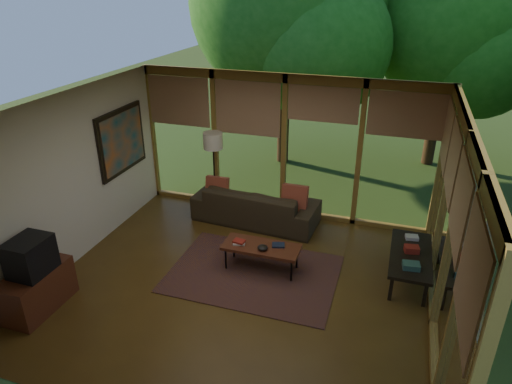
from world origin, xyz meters
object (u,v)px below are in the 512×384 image
(media_cabinet, at_px, (37,290))
(television, at_px, (30,256))
(floor_lamp, at_px, (213,146))
(sofa, at_px, (256,205))
(coffee_table, at_px, (261,248))
(side_console, at_px, (411,256))

(media_cabinet, distance_m, television, 0.55)
(media_cabinet, distance_m, floor_lamp, 3.76)
(television, bearing_deg, media_cabinet, 180.00)
(sofa, height_order, television, television)
(sofa, relative_size, coffee_table, 1.93)
(coffee_table, bearing_deg, side_console, 11.19)
(television, height_order, side_console, television)
(side_console, bearing_deg, sofa, 159.56)
(media_cabinet, distance_m, side_console, 5.38)
(sofa, distance_m, media_cabinet, 3.93)
(television, xyz_separation_m, floor_lamp, (1.23, 3.37, 0.56))
(media_cabinet, xyz_separation_m, coffee_table, (2.66, 1.85, 0.09))
(media_cabinet, relative_size, television, 1.82)
(media_cabinet, xyz_separation_m, side_console, (4.87, 2.29, 0.11))
(television, relative_size, floor_lamp, 0.33)
(television, bearing_deg, coffee_table, 35.05)
(media_cabinet, relative_size, coffee_table, 0.83)
(television, relative_size, side_console, 0.39)
(media_cabinet, height_order, side_console, media_cabinet)
(floor_lamp, distance_m, coffee_table, 2.31)
(television, bearing_deg, floor_lamp, 69.98)
(media_cabinet, xyz_separation_m, television, (0.02, 0.00, 0.55))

